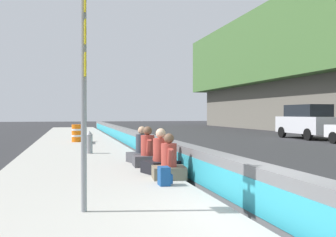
{
  "coord_description": "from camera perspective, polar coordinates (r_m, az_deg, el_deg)",
  "views": [
    {
      "loc": [
        -5.29,
        3.01,
        1.68
      ],
      "look_at": [
        10.72,
        -1.02,
        1.48
      ],
      "focal_mm": 41.72,
      "sensor_mm": 36.0,
      "label": 1
    }
  ],
  "objects": [
    {
      "name": "seated_person_middle",
      "position": [
        10.19,
        -1.07,
        -5.93
      ],
      "size": [
        0.92,
        1.0,
        1.16
      ],
      "color": "black",
      "rests_on": "sidewalk_strip"
    },
    {
      "name": "seated_person_far",
      "position": [
        12.49,
        -3.83,
        -4.74
      ],
      "size": [
        0.88,
        0.97,
        1.14
      ],
      "color": "#424247",
      "rests_on": "sidewalk_strip"
    },
    {
      "name": "backpack",
      "position": [
        8.48,
        -0.51,
        -8.43
      ],
      "size": [
        0.32,
        0.28,
        0.4
      ],
      "color": "navy",
      "rests_on": "sidewalk_strip"
    },
    {
      "name": "seated_person_foreground",
      "position": [
        9.31,
        0.13,
        -6.73
      ],
      "size": [
        0.73,
        0.84,
        1.08
      ],
      "color": "#706651",
      "rests_on": "sidewalk_strip"
    },
    {
      "name": "ground_plane",
      "position": [
        6.31,
        15.49,
        -14.78
      ],
      "size": [
        160.0,
        160.0,
        0.0
      ],
      "primitive_type": "plane",
      "color": "#2B2B2D",
      "rests_on": "ground"
    },
    {
      "name": "construction_barrel",
      "position": [
        21.87,
        -13.22,
        -2.09
      ],
      "size": [
        0.54,
        0.54,
        0.95
      ],
      "color": "orange",
      "rests_on": "sidewalk_strip"
    },
    {
      "name": "jersey_barrier",
      "position": [
        6.21,
        15.47,
        -11.01
      ],
      "size": [
        76.0,
        0.45,
        0.85
      ],
      "color": "slate",
      "rests_on": "ground_plane"
    },
    {
      "name": "route_sign_post",
      "position": [
        6.28,
        -12.16,
        5.73
      ],
      "size": [
        0.44,
        0.09,
        3.6
      ],
      "color": "gray",
      "rests_on": "sidewalk_strip"
    },
    {
      "name": "sidewalk_strip",
      "position": [
        5.54,
        -10.18,
        -16.23
      ],
      "size": [
        80.0,
        4.4,
        0.14
      ],
      "primitive_type": "cube",
      "color": "#A8A59E",
      "rests_on": "ground_plane"
    },
    {
      "name": "seated_person_rear",
      "position": [
        11.53,
        -2.99,
        -5.15
      ],
      "size": [
        0.75,
        0.86,
        1.17
      ],
      "color": "#424247",
      "rests_on": "sidewalk_strip"
    },
    {
      "name": "fire_hydrant",
      "position": [
        15.45,
        -11.41,
        -3.36
      ],
      "size": [
        0.26,
        0.46,
        0.88
      ],
      "color": "gray",
      "rests_on": "sidewalk_strip"
    },
    {
      "name": "parked_car_fourth",
      "position": [
        27.65,
        19.63,
        -0.36
      ],
      "size": [
        4.81,
        2.08,
        2.28
      ],
      "color": "silver",
      "rests_on": "ground_plane"
    }
  ]
}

